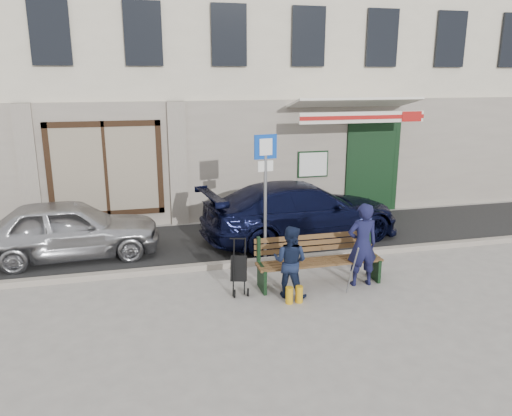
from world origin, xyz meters
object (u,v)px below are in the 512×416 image
object	(u,v)px
woman	(290,262)
parking_sign	(265,178)
bench	(317,261)
car_silver	(69,229)
man	(362,245)
car_navy	(302,211)
stroller	(239,270)

from	to	relation	value
woman	parking_sign	bearing A→B (deg)	-53.82
bench	car_silver	bearing A→B (deg)	150.74
car_silver	parking_sign	distance (m)	4.36
car_silver	bench	bearing A→B (deg)	-122.17
car_silver	woman	distance (m)	5.01
man	car_navy	bearing A→B (deg)	-83.43
parking_sign	woman	size ratio (longest dim) A/B	2.05
parking_sign	bench	size ratio (longest dim) A/B	1.12
bench	woman	size ratio (longest dim) A/B	1.83
car_navy	parking_sign	bearing A→B (deg)	125.58
car_navy	parking_sign	size ratio (longest dim) A/B	1.79
bench	man	size ratio (longest dim) A/B	1.51
bench	stroller	bearing A→B (deg)	-179.53
woman	car_navy	bearing A→B (deg)	-75.15
man	woman	size ratio (longest dim) A/B	1.21
stroller	car_silver	bearing A→B (deg)	157.33
man	woman	world-z (taller)	man
parking_sign	stroller	xyz separation A→B (m)	(-0.89, -1.49, -1.36)
stroller	parking_sign	bearing A→B (deg)	76.31
car_silver	woman	xyz separation A→B (m)	(4.02, -2.99, 0.01)
parking_sign	car_navy	bearing A→B (deg)	33.12
car_silver	woman	world-z (taller)	woman
bench	woman	bearing A→B (deg)	-150.17
car_silver	bench	distance (m)	5.36
car_silver	bench	size ratio (longest dim) A/B	1.58
car_silver	stroller	xyz separation A→B (m)	(3.17, -2.63, -0.20)
car_navy	parking_sign	distance (m)	1.98
man	woman	xyz separation A→B (m)	(-1.45, -0.16, -0.14)
man	woman	bearing A→B (deg)	8.38
parking_sign	bench	distance (m)	2.09
car_silver	bench	world-z (taller)	car_silver
bench	woman	xyz separation A→B (m)	(-0.65, -0.38, 0.20)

